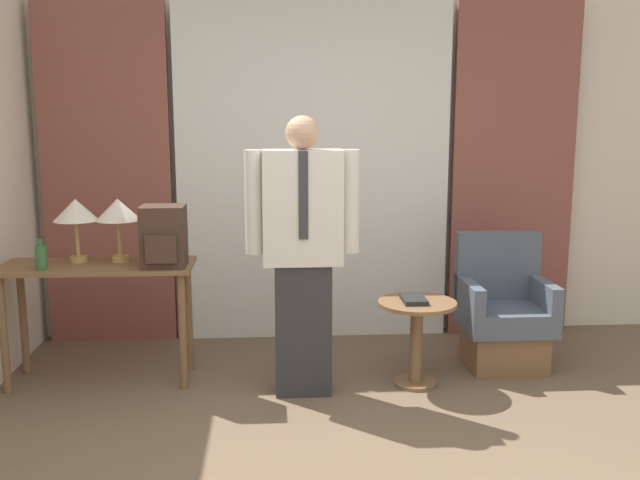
{
  "coord_description": "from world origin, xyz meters",
  "views": [
    {
      "loc": [
        -0.32,
        -2.76,
        1.77
      ],
      "look_at": [
        -0.04,
        1.37,
        1.01
      ],
      "focal_mm": 40.0,
      "sensor_mm": 36.0,
      "label": 1
    }
  ],
  "objects_px": {
    "backpack": "(164,237)",
    "desk": "(98,284)",
    "person": "(303,248)",
    "side_table": "(417,329)",
    "table_lamp_right": "(118,212)",
    "book": "(414,299)",
    "table_lamp_left": "(76,212)",
    "bottle_near_edge": "(41,257)",
    "armchair": "(503,317)"
  },
  "relations": [
    {
      "from": "backpack",
      "to": "desk",
      "type": "bearing_deg",
      "value": 167.9
    },
    {
      "from": "person",
      "to": "side_table",
      "type": "distance_m",
      "value": 0.93
    },
    {
      "from": "table_lamp_right",
      "to": "desk",
      "type": "bearing_deg",
      "value": -150.46
    },
    {
      "from": "person",
      "to": "book",
      "type": "height_order",
      "value": "person"
    },
    {
      "from": "side_table",
      "to": "table_lamp_right",
      "type": "bearing_deg",
      "value": 171.39
    },
    {
      "from": "table_lamp_right",
      "to": "backpack",
      "type": "height_order",
      "value": "table_lamp_right"
    },
    {
      "from": "table_lamp_left",
      "to": "bottle_near_edge",
      "type": "bearing_deg",
      "value": -128.55
    },
    {
      "from": "desk",
      "to": "person",
      "type": "bearing_deg",
      "value": -12.76
    },
    {
      "from": "table_lamp_left",
      "to": "backpack",
      "type": "relative_size",
      "value": 1.07
    },
    {
      "from": "desk",
      "to": "bottle_near_edge",
      "type": "relative_size",
      "value": 6.38
    },
    {
      "from": "backpack",
      "to": "person",
      "type": "distance_m",
      "value": 0.89
    },
    {
      "from": "table_lamp_right",
      "to": "armchair",
      "type": "relative_size",
      "value": 0.45
    },
    {
      "from": "table_lamp_right",
      "to": "book",
      "type": "height_order",
      "value": "table_lamp_right"
    },
    {
      "from": "table_lamp_right",
      "to": "person",
      "type": "relative_size",
      "value": 0.24
    },
    {
      "from": "desk",
      "to": "side_table",
      "type": "xyz_separation_m",
      "value": [
        2.05,
        -0.21,
        -0.28
      ]
    },
    {
      "from": "person",
      "to": "backpack",
      "type": "bearing_deg",
      "value": 166.9
    },
    {
      "from": "bottle_near_edge",
      "to": "table_lamp_left",
      "type": "bearing_deg",
      "value": 51.45
    },
    {
      "from": "desk",
      "to": "bottle_near_edge",
      "type": "height_order",
      "value": "bottle_near_edge"
    },
    {
      "from": "table_lamp_right",
      "to": "bottle_near_edge",
      "type": "xyz_separation_m",
      "value": [
        -0.44,
        -0.21,
        -0.25
      ]
    },
    {
      "from": "side_table",
      "to": "book",
      "type": "bearing_deg",
      "value": -173.55
    },
    {
      "from": "bottle_near_edge",
      "to": "armchair",
      "type": "xyz_separation_m",
      "value": [
        3.03,
        0.24,
        -0.52
      ]
    },
    {
      "from": "armchair",
      "to": "person",
      "type": "bearing_deg",
      "value": -164.13
    },
    {
      "from": "table_lamp_right",
      "to": "armchair",
      "type": "bearing_deg",
      "value": 0.62
    },
    {
      "from": "bottle_near_edge",
      "to": "armchair",
      "type": "relative_size",
      "value": 0.21
    },
    {
      "from": "backpack",
      "to": "person",
      "type": "relative_size",
      "value": 0.22
    },
    {
      "from": "table_lamp_left",
      "to": "bottle_near_edge",
      "type": "xyz_separation_m",
      "value": [
        -0.17,
        -0.21,
        -0.25
      ]
    },
    {
      "from": "desk",
      "to": "table_lamp_left",
      "type": "relative_size",
      "value": 2.96
    },
    {
      "from": "bottle_near_edge",
      "to": "table_lamp_right",
      "type": "bearing_deg",
      "value": 25.99
    },
    {
      "from": "bottle_near_edge",
      "to": "backpack",
      "type": "bearing_deg",
      "value": 3.2
    },
    {
      "from": "bottle_near_edge",
      "to": "person",
      "type": "bearing_deg",
      "value": -5.66
    },
    {
      "from": "desk",
      "to": "table_lamp_left",
      "type": "height_order",
      "value": "table_lamp_left"
    },
    {
      "from": "armchair",
      "to": "book",
      "type": "xyz_separation_m",
      "value": [
        -0.7,
        -0.32,
        0.23
      ]
    },
    {
      "from": "table_lamp_left",
      "to": "armchair",
      "type": "distance_m",
      "value": 2.96
    },
    {
      "from": "book",
      "to": "person",
      "type": "bearing_deg",
      "value": -173.54
    },
    {
      "from": "person",
      "to": "side_table",
      "type": "xyz_separation_m",
      "value": [
        0.74,
        0.08,
        -0.56
      ]
    },
    {
      "from": "table_lamp_left",
      "to": "side_table",
      "type": "bearing_deg",
      "value": -7.57
    },
    {
      "from": "desk",
      "to": "armchair",
      "type": "relative_size",
      "value": 1.33
    },
    {
      "from": "bottle_near_edge",
      "to": "book",
      "type": "relative_size",
      "value": 0.85
    },
    {
      "from": "desk",
      "to": "table_lamp_right",
      "type": "relative_size",
      "value": 2.96
    },
    {
      "from": "bottle_near_edge",
      "to": "side_table",
      "type": "distance_m",
      "value": 2.41
    },
    {
      "from": "side_table",
      "to": "person",
      "type": "bearing_deg",
      "value": -173.54
    },
    {
      "from": "table_lamp_left",
      "to": "person",
      "type": "relative_size",
      "value": 0.24
    },
    {
      "from": "backpack",
      "to": "armchair",
      "type": "bearing_deg",
      "value": 4.99
    },
    {
      "from": "bottle_near_edge",
      "to": "backpack",
      "type": "distance_m",
      "value": 0.76
    },
    {
      "from": "table_lamp_left",
      "to": "backpack",
      "type": "height_order",
      "value": "table_lamp_left"
    },
    {
      "from": "person",
      "to": "side_table",
      "type": "relative_size",
      "value": 3.1
    },
    {
      "from": "table_lamp_left",
      "to": "backpack",
      "type": "xyz_separation_m",
      "value": [
        0.58,
        -0.17,
        -0.14
      ]
    },
    {
      "from": "desk",
      "to": "backpack",
      "type": "distance_m",
      "value": 0.56
    },
    {
      "from": "table_lamp_right",
      "to": "book",
      "type": "relative_size",
      "value": 1.82
    },
    {
      "from": "person",
      "to": "armchair",
      "type": "xyz_separation_m",
      "value": [
        1.41,
        0.4,
        -0.59
      ]
    }
  ]
}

